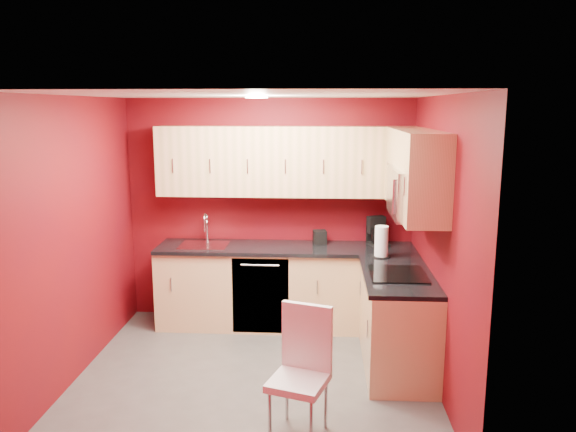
# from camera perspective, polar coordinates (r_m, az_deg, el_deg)

# --- Properties ---
(floor) EXTENTS (3.20, 3.20, 0.00)m
(floor) POSITION_cam_1_polar(r_m,az_deg,el_deg) (5.33, -3.32, -15.75)
(floor) COLOR #4F4C4A
(floor) RESTS_ON ground
(ceiling) EXTENTS (3.20, 3.20, 0.00)m
(ceiling) POSITION_cam_1_polar(r_m,az_deg,el_deg) (4.77, -3.65, 12.19)
(ceiling) COLOR white
(ceiling) RESTS_ON wall_back
(wall_back) EXTENTS (3.20, 0.00, 3.20)m
(wall_back) POSITION_cam_1_polar(r_m,az_deg,el_deg) (6.36, -1.86, 0.58)
(wall_back) COLOR #64090C
(wall_back) RESTS_ON floor
(wall_front) EXTENTS (3.20, 0.00, 3.20)m
(wall_front) POSITION_cam_1_polar(r_m,az_deg,el_deg) (3.48, -6.47, -8.37)
(wall_front) COLOR #64090C
(wall_front) RESTS_ON floor
(wall_left) EXTENTS (0.00, 3.00, 3.00)m
(wall_left) POSITION_cam_1_polar(r_m,az_deg,el_deg) (5.33, -20.82, -2.17)
(wall_left) COLOR #64090C
(wall_left) RESTS_ON floor
(wall_right) EXTENTS (0.00, 3.00, 3.00)m
(wall_right) POSITION_cam_1_polar(r_m,az_deg,el_deg) (4.97, 15.18, -2.76)
(wall_right) COLOR #64090C
(wall_right) RESTS_ON floor
(base_cabinets_back) EXTENTS (2.80, 0.60, 0.87)m
(base_cabinets_back) POSITION_cam_1_polar(r_m,az_deg,el_deg) (6.26, -0.23, -7.30)
(base_cabinets_back) COLOR tan
(base_cabinets_back) RESTS_ON floor
(base_cabinets_right) EXTENTS (0.60, 1.30, 0.87)m
(base_cabinets_right) POSITION_cam_1_polar(r_m,az_deg,el_deg) (5.40, 11.03, -10.55)
(base_cabinets_right) COLOR tan
(base_cabinets_right) RESTS_ON floor
(countertop_back) EXTENTS (2.80, 0.63, 0.04)m
(countertop_back) POSITION_cam_1_polar(r_m,az_deg,el_deg) (6.11, -0.24, -3.29)
(countertop_back) COLOR black
(countertop_back) RESTS_ON base_cabinets_back
(countertop_right) EXTENTS (0.63, 1.27, 0.04)m
(countertop_right) POSITION_cam_1_polar(r_m,az_deg,el_deg) (5.23, 11.07, -5.97)
(countertop_right) COLOR black
(countertop_right) RESTS_ON base_cabinets_right
(upper_cabinets_back) EXTENTS (2.80, 0.35, 0.75)m
(upper_cabinets_back) POSITION_cam_1_polar(r_m,az_deg,el_deg) (6.09, -0.16, 5.59)
(upper_cabinets_back) COLOR #E5B581
(upper_cabinets_back) RESTS_ON wall_back
(upper_cabinets_right) EXTENTS (0.35, 1.55, 0.75)m
(upper_cabinets_right) POSITION_cam_1_polar(r_m,az_deg,el_deg) (5.26, 12.70, 5.15)
(upper_cabinets_right) COLOR #E5B581
(upper_cabinets_right) RESTS_ON wall_right
(microwave) EXTENTS (0.42, 0.76, 0.42)m
(microwave) POSITION_cam_1_polar(r_m,az_deg,el_deg) (5.05, 12.67, 2.31)
(microwave) COLOR silver
(microwave) RESTS_ON upper_cabinets_right
(cooktop) EXTENTS (0.50, 0.55, 0.01)m
(cooktop) POSITION_cam_1_polar(r_m,az_deg,el_deg) (5.19, 11.08, -5.82)
(cooktop) COLOR black
(cooktop) RESTS_ON countertop_right
(sink) EXTENTS (0.52, 0.42, 0.35)m
(sink) POSITION_cam_1_polar(r_m,az_deg,el_deg) (6.24, -8.51, -2.61)
(sink) COLOR silver
(sink) RESTS_ON countertop_back
(dishwasher_front) EXTENTS (0.60, 0.02, 0.82)m
(dishwasher_front) POSITION_cam_1_polar(r_m,az_deg,el_deg) (6.00, -2.81, -8.11)
(dishwasher_front) COLOR black
(dishwasher_front) RESTS_ON base_cabinets_back
(downlight) EXTENTS (0.20, 0.20, 0.01)m
(downlight) POSITION_cam_1_polar(r_m,az_deg,el_deg) (5.06, -3.23, 11.95)
(downlight) COLOR white
(downlight) RESTS_ON ceiling
(coffee_maker) EXTENTS (0.27, 0.30, 0.31)m
(coffee_maker) POSITION_cam_1_polar(r_m,az_deg,el_deg) (6.20, 9.18, -1.56)
(coffee_maker) COLOR black
(coffee_maker) RESTS_ON countertop_back
(napkin_holder) EXTENTS (0.16, 0.16, 0.15)m
(napkin_holder) POSITION_cam_1_polar(r_m,az_deg,el_deg) (6.22, 3.24, -2.16)
(napkin_holder) COLOR black
(napkin_holder) RESTS_ON countertop_back
(paper_towel) EXTENTS (0.22, 0.22, 0.32)m
(paper_towel) POSITION_cam_1_polar(r_m,az_deg,el_deg) (5.73, 9.47, -2.59)
(paper_towel) COLOR white
(paper_towel) RESTS_ON countertop_right
(dining_chair) EXTENTS (0.50, 0.51, 0.97)m
(dining_chair) POSITION_cam_1_polar(r_m,az_deg,el_deg) (4.25, 1.07, -15.82)
(dining_chair) COLOR silver
(dining_chair) RESTS_ON floor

